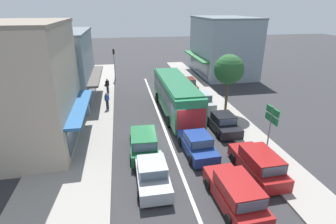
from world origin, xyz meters
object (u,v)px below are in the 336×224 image
at_px(wagon_queue_gap_filler, 235,193).
at_px(street_tree_right, 229,70).
at_px(parked_sedan_kerb_rear, 187,85).
at_px(parked_wagon_kerb_front, 258,163).
at_px(sedan_behind_bus_mid, 197,145).
at_px(parked_sedan_kerb_third, 201,101).
at_px(pedestrian_browsing_midblock, 107,100).
at_px(directional_road_sign, 271,119).
at_px(sedan_behind_bus_near, 152,174).
at_px(wagon_adjacent_lane_lead, 144,143).
at_px(traffic_light_downstreet, 114,59).
at_px(parked_sedan_kerb_second, 223,123).
at_px(pedestrian_with_handbag_near, 107,85).
at_px(city_bus, 176,94).

bearing_deg(wagon_queue_gap_filler, street_tree_right, 70.32).
bearing_deg(parked_sedan_kerb_rear, parked_wagon_kerb_front, -90.17).
bearing_deg(sedan_behind_bus_mid, parked_sedan_kerb_rear, 78.40).
xyz_separation_m(parked_sedan_kerb_third, pedestrian_browsing_midblock, (-9.25, 0.81, 0.40)).
height_order(directional_road_sign, pedestrian_browsing_midblock, directional_road_sign).
height_order(sedan_behind_bus_near, parked_sedan_kerb_third, same).
relative_size(wagon_adjacent_lane_lead, traffic_light_downstreet, 1.09).
distance_m(parked_sedan_kerb_third, traffic_light_downstreet, 14.95).
bearing_deg(parked_sedan_kerb_third, wagon_queue_gap_filler, -100.05).
distance_m(sedan_behind_bus_near, parked_wagon_kerb_front, 6.36).
distance_m(parked_sedan_kerb_rear, pedestrian_browsing_midblock, 10.55).
xyz_separation_m(sedan_behind_bus_near, parked_sedan_kerb_rear, (6.41, 17.13, 0.00)).
height_order(parked_wagon_kerb_front, directional_road_sign, directional_road_sign).
xyz_separation_m(wagon_adjacent_lane_lead, parked_sedan_kerb_second, (6.62, 2.30, -0.08)).
bearing_deg(sedan_behind_bus_near, pedestrian_with_handbag_near, 99.91).
bearing_deg(wagon_adjacent_lane_lead, parked_wagon_kerb_front, -30.19).
relative_size(sedan_behind_bus_near, pedestrian_browsing_midblock, 2.58).
bearing_deg(parked_wagon_kerb_front, parked_sedan_kerb_rear, 89.83).
bearing_deg(pedestrian_with_handbag_near, street_tree_right, -35.15).
relative_size(wagon_adjacent_lane_lead, sedan_behind_bus_mid, 1.07).
bearing_deg(traffic_light_downstreet, directional_road_sign, -65.03).
bearing_deg(parked_sedan_kerb_third, city_bus, -159.51).
bearing_deg(pedestrian_with_handbag_near, parked_wagon_kerb_front, -61.89).
height_order(wagon_queue_gap_filler, traffic_light_downstreet, traffic_light_downstreet).
relative_size(traffic_light_downstreet, directional_road_sign, 1.17).
bearing_deg(parked_sedan_kerb_third, pedestrian_browsing_midblock, 175.00).
xyz_separation_m(parked_sedan_kerb_third, directional_road_sign, (1.61, -9.75, 2.04)).
relative_size(parked_wagon_kerb_front, pedestrian_with_handbag_near, 2.79).
xyz_separation_m(wagon_queue_gap_filler, sedan_behind_bus_mid, (-0.46, 5.25, -0.08)).
bearing_deg(street_tree_right, parked_sedan_kerb_third, 133.52).
distance_m(wagon_queue_gap_filler, wagon_adjacent_lane_lead, 7.27).
bearing_deg(sedan_behind_bus_near, pedestrian_browsing_midblock, 103.36).
bearing_deg(sedan_behind_bus_near, parked_wagon_kerb_front, -2.22).
relative_size(wagon_queue_gap_filler, parked_sedan_kerb_third, 1.08).
bearing_deg(directional_road_sign, city_bus, 117.17).
bearing_deg(directional_road_sign, parked_sedan_kerb_rear, 95.74).
relative_size(parked_sedan_kerb_second, directional_road_sign, 1.18).
xyz_separation_m(parked_sedan_kerb_third, street_tree_right, (1.81, -1.91, 3.51)).
bearing_deg(pedestrian_with_handbag_near, sedan_behind_bus_near, -80.09).
bearing_deg(city_bus, wagon_adjacent_lane_lead, -118.47).
bearing_deg(parked_sedan_kerb_second, parked_sedan_kerb_rear, 90.38).
bearing_deg(parked_wagon_kerb_front, directional_road_sign, 48.58).
bearing_deg(traffic_light_downstreet, sedan_behind_bus_near, -84.66).
bearing_deg(wagon_queue_gap_filler, traffic_light_downstreet, 103.25).
xyz_separation_m(city_bus, pedestrian_with_handbag_near, (-6.54, 7.05, -0.81)).
bearing_deg(directional_road_sign, traffic_light_downstreet, 114.97).
bearing_deg(parked_wagon_kerb_front, wagon_adjacent_lane_lead, 149.81).
bearing_deg(street_tree_right, sedan_behind_bus_mid, -125.28).
bearing_deg(parked_sedan_kerb_second, parked_wagon_kerb_front, -91.19).
distance_m(sedan_behind_bus_mid, sedan_behind_bus_near, 4.42).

